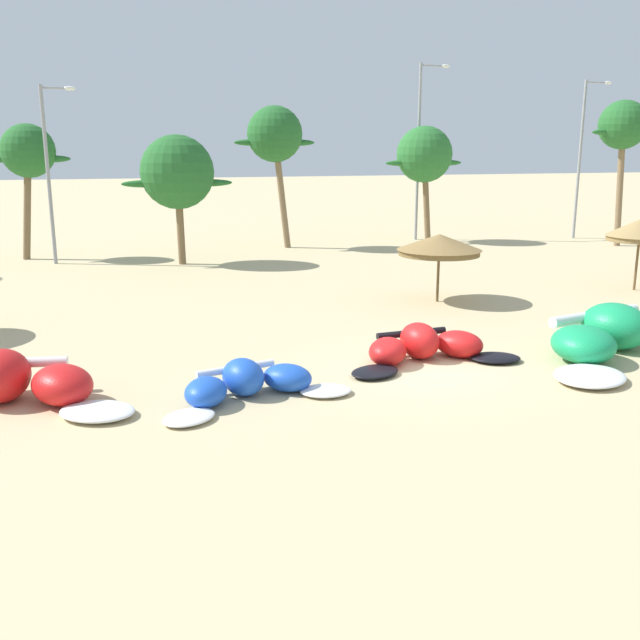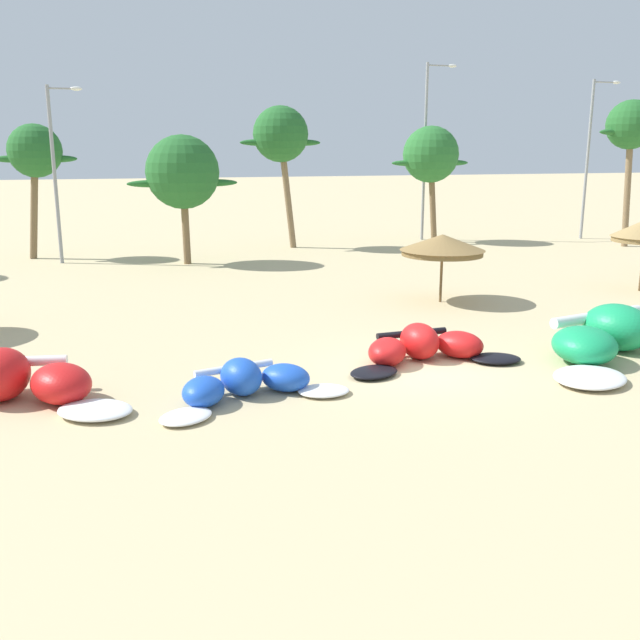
% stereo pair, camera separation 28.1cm
% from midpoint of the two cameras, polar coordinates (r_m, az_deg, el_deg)
% --- Properties ---
extents(ground_plane, '(260.00, 260.00, 0.00)m').
position_cam_midpoint_polar(ground_plane, '(18.67, 8.45, -3.92)').
color(ground_plane, '#C6B284').
extents(kite_left, '(4.70, 2.69, 0.86)m').
position_cam_midpoint_polar(kite_left, '(16.37, -5.54, -5.14)').
color(kite_left, white).
rests_on(kite_left, ground).
extents(kite_left_of_center, '(5.17, 2.47, 0.98)m').
position_cam_midpoint_polar(kite_left_of_center, '(19.27, 8.79, -2.21)').
color(kite_left_of_center, black).
rests_on(kite_left_of_center, ground).
extents(kite_center, '(8.31, 4.72, 1.32)m').
position_cam_midpoint_polar(kite_center, '(21.60, 24.05, -1.17)').
color(kite_center, white).
rests_on(kite_center, ground).
extents(beach_umbrella_middle, '(3.15, 3.15, 2.54)m').
position_cam_midpoint_polar(beach_umbrella_middle, '(26.59, 10.15, 5.99)').
color(beach_umbrella_middle, brown).
rests_on(beach_umbrella_middle, ground).
extents(palm_left, '(4.06, 2.70, 6.86)m').
position_cam_midpoint_polar(palm_left, '(39.63, -21.83, 12.41)').
color(palm_left, brown).
rests_on(palm_left, ground).
extents(palm_left_of_gap, '(5.36, 3.57, 6.29)m').
position_cam_midpoint_polar(palm_left_of_gap, '(35.66, -10.80, 11.59)').
color(palm_left_of_gap, brown).
rests_on(palm_left_of_gap, ground).
extents(palm_center_left, '(4.67, 3.11, 7.97)m').
position_cam_midpoint_polar(palm_center_left, '(40.95, -2.98, 14.62)').
color(palm_center_left, '#7F6647').
rests_on(palm_center_left, ground).
extents(palm_center_right, '(5.05, 3.37, 6.97)m').
position_cam_midpoint_polar(palm_center_right, '(44.22, 9.11, 12.98)').
color(palm_center_right, brown).
rests_on(palm_center_right, ground).
extents(palm_right_of_gap, '(4.14, 2.76, 8.32)m').
position_cam_midpoint_polar(palm_right_of_gap, '(45.15, 23.95, 14.02)').
color(palm_right_of_gap, '#7F6647').
rests_on(palm_right_of_gap, ground).
extents(lamppost_west_center, '(1.69, 0.24, 8.57)m').
position_cam_midpoint_polar(lamppost_west_center, '(37.54, -20.26, 11.62)').
color(lamppost_west_center, gray).
rests_on(lamppost_west_center, ground).
extents(lamppost_east_center, '(2.03, 0.24, 10.65)m').
position_cam_midpoint_polar(lamppost_east_center, '(45.33, 8.82, 13.87)').
color(lamppost_east_center, gray).
rests_on(lamppost_east_center, ground).
extents(lamppost_east, '(2.00, 0.24, 9.75)m').
position_cam_midpoint_polar(lamppost_east, '(48.47, 21.12, 12.56)').
color(lamppost_east, gray).
rests_on(lamppost_east, ground).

